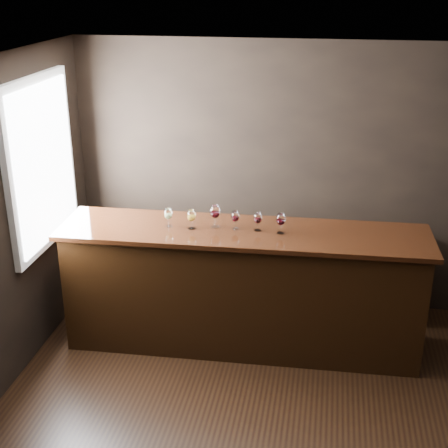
% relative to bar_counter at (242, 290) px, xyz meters
% --- Properties ---
extents(ground, '(5.00, 5.00, 0.00)m').
position_rel_bar_counter_xyz_m(ground, '(0.59, -1.25, -0.58)').
color(ground, black).
rests_on(ground, ground).
extents(room_shell, '(5.02, 4.52, 2.81)m').
position_rel_bar_counter_xyz_m(room_shell, '(0.35, -1.13, 1.23)').
color(room_shell, black).
rests_on(room_shell, ground).
extents(bar_counter, '(3.32, 0.81, 1.15)m').
position_rel_bar_counter_xyz_m(bar_counter, '(0.00, 0.00, 0.00)').
color(bar_counter, black).
rests_on(bar_counter, ground).
extents(bar_top, '(3.43, 0.89, 0.04)m').
position_rel_bar_counter_xyz_m(bar_top, '(0.00, 0.00, 0.60)').
color(bar_top, black).
rests_on(bar_top, bar_counter).
extents(back_bar_shelf, '(2.50, 0.40, 0.90)m').
position_rel_bar_counter_xyz_m(back_bar_shelf, '(0.38, 0.78, -0.13)').
color(back_bar_shelf, black).
rests_on(back_bar_shelf, ground).
extents(glass_white, '(0.08, 0.08, 0.18)m').
position_rel_bar_counter_xyz_m(glass_white, '(-0.70, -0.02, 0.74)').
color(glass_white, white).
rests_on(glass_white, bar_top).
extents(glass_amber, '(0.08, 0.08, 0.18)m').
position_rel_bar_counter_xyz_m(glass_amber, '(-0.47, -0.04, 0.75)').
color(glass_amber, white).
rests_on(glass_amber, bar_top).
extents(glass_red_a, '(0.09, 0.09, 0.22)m').
position_rel_bar_counter_xyz_m(glass_red_a, '(-0.27, 0.04, 0.77)').
color(glass_red_a, white).
rests_on(glass_red_a, bar_top).
extents(glass_red_b, '(0.07, 0.07, 0.17)m').
position_rel_bar_counter_xyz_m(glass_red_b, '(-0.08, 0.03, 0.74)').
color(glass_red_b, white).
rests_on(glass_red_b, bar_top).
extents(glass_red_c, '(0.07, 0.07, 0.17)m').
position_rel_bar_counter_xyz_m(glass_red_c, '(0.13, 0.02, 0.74)').
color(glass_red_c, white).
rests_on(glass_red_c, bar_top).
extents(glass_red_d, '(0.08, 0.08, 0.19)m').
position_rel_bar_counter_xyz_m(glass_red_d, '(0.34, -0.01, 0.75)').
color(glass_red_d, white).
rests_on(glass_red_d, bar_top).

